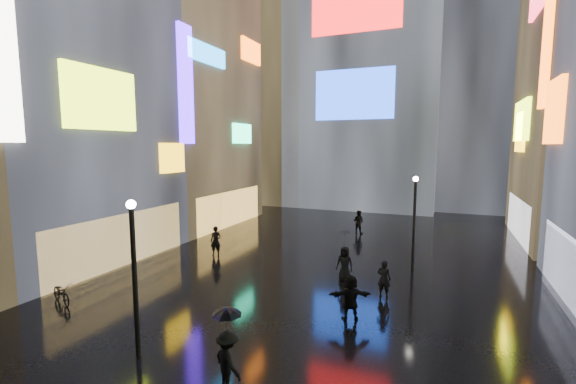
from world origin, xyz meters
The scene contains 17 objects.
ground centered at (0.00, 20.00, 0.00)m, with size 140.00×140.00×0.00m, color black.
building_left_mid centered at (-15.98, 14.01, 11.97)m, with size 10.28×12.70×24.00m.
building_left_far centered at (-15.98, 26.00, 10.98)m, with size 10.28×12.00×22.00m.
tower_main centered at (-3.00, 43.97, 21.01)m, with size 16.00×14.20×42.00m.
tower_flank_right centered at (9.00, 46.00, 17.00)m, with size 12.00×12.00×34.00m, color black.
tower_flank_left centered at (-14.00, 42.00, 13.00)m, with size 10.00×10.00×26.00m, color black.
lamp_near centered at (-3.15, 6.77, 2.94)m, with size 0.30×0.30×5.20m.
lamp_far centered at (4.40, 19.78, 2.94)m, with size 0.30×0.30×5.20m.
pedestrian_2 centered at (0.48, 6.37, 0.88)m, with size 1.14×0.66×1.76m, color black.
pedestrian_4 centered at (1.35, 16.34, 0.89)m, with size 0.87×0.57×1.78m, color black.
pedestrian_5 centered at (2.64, 12.08, 0.91)m, with size 1.70×0.54×1.83m, color black.
pedestrian_6 centered at (-7.21, 17.70, 0.93)m, with size 0.68×0.45×1.87m, color black.
pedestrian_7 centered at (-0.29, 27.37, 0.90)m, with size 0.88×0.68×1.80m, color black.
umbrella_1 centered at (0.48, 6.37, 2.12)m, with size 0.80×0.80×0.71m, color black.
umbrella_2 centered at (1.35, 16.34, 2.21)m, with size 0.93×0.95×0.85m, color black.
bicycle centered at (-9.45, 8.89, 0.47)m, with size 0.62×1.77×0.93m, color black.
pedestrian_8 centered at (3.51, 14.94, 0.85)m, with size 0.62×0.41×1.71m, color black.
Camera 1 is at (5.86, -2.33, 6.87)m, focal length 24.00 mm.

